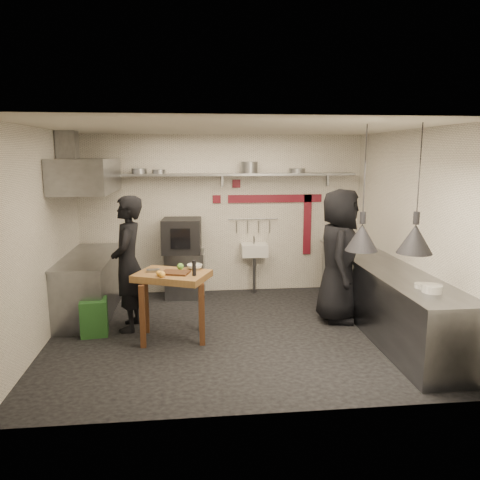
{
  "coord_description": "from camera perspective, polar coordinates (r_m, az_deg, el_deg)",
  "views": [
    {
      "loc": [
        -0.57,
        -6.18,
        2.46
      ],
      "look_at": [
        0.12,
        0.3,
        1.27
      ],
      "focal_mm": 35.0,
      "sensor_mm": 36.0,
      "label": 1
    }
  ],
  "objects": [
    {
      "name": "heat_lamp_near",
      "position": [
        5.62,
        14.9,
        6.05
      ],
      "size": [
        0.41,
        0.41,
        1.46
      ],
      "primitive_type": null,
      "rotation": [
        0.0,
        0.0,
        -0.07
      ],
      "color": "black",
      "rests_on": "ceiling"
    },
    {
      "name": "stock_pot",
      "position": [
        8.17,
        1.14,
        8.85
      ],
      "size": [
        0.37,
        0.37,
        0.2
      ],
      "primitive_type": "cylinder",
      "rotation": [
        0.0,
        0.0,
        -0.33
      ],
      "color": "slate",
      "rests_on": "back_shelf"
    },
    {
      "name": "steel_tray",
      "position": [
        6.35,
        -10.54,
        -3.69
      ],
      "size": [
        0.18,
        0.13,
        0.03
      ],
      "primitive_type": "cube",
      "rotation": [
        0.0,
        0.0,
        0.06
      ],
      "color": "slate",
      "rests_on": "prep_table"
    },
    {
      "name": "utensil_rail",
      "position": [
        8.39,
        1.62,
        2.58
      ],
      "size": [
        0.9,
        0.02,
        0.02
      ],
      "primitive_type": "cylinder",
      "rotation": [
        0.0,
        1.57,
        0.0
      ],
      "color": "slate",
      "rests_on": "wall_back"
    },
    {
      "name": "counter_left",
      "position": [
        7.67,
        -17.85,
        -5.32
      ],
      "size": [
        0.7,
        1.9,
        0.9
      ],
      "primitive_type": "cube",
      "color": "slate",
      "rests_on": "floor"
    },
    {
      "name": "sink_tap",
      "position": [
        8.31,
        1.73,
        -0.01
      ],
      "size": [
        0.03,
        0.03,
        0.14
      ],
      "primitive_type": "cylinder",
      "color": "slate",
      "rests_on": "hand_sink"
    },
    {
      "name": "oven_stand",
      "position": [
        8.25,
        -6.69,
        -4.14
      ],
      "size": [
        0.7,
        0.64,
        0.8
      ],
      "primitive_type": "cube",
      "rotation": [
        0.0,
        0.0,
        -0.07
      ],
      "color": "slate",
      "rests_on": "floor"
    },
    {
      "name": "red_band_vert",
      "position": [
        8.62,
        8.2,
        1.88
      ],
      "size": [
        0.14,
        0.02,
        1.1
      ],
      "primitive_type": "cube",
      "color": "maroon",
      "rests_on": "wall_back"
    },
    {
      "name": "hood_duct",
      "position": [
        7.44,
        -20.29,
        10.45
      ],
      "size": [
        0.28,
        0.28,
        0.5
      ],
      "primitive_type": "cube",
      "color": "slate",
      "rests_on": "ceiling"
    },
    {
      "name": "combi_oven",
      "position": [
        8.08,
        -7.1,
        0.55
      ],
      "size": [
        0.69,
        0.65,
        0.58
      ],
      "primitive_type": "cube",
      "rotation": [
        0.0,
        0.0,
        -0.07
      ],
      "color": "black",
      "rests_on": "oven_stand"
    },
    {
      "name": "pan_mid_left",
      "position": [
        8.12,
        -9.86,
        8.23
      ],
      "size": [
        0.28,
        0.28,
        0.07
      ],
      "primitive_type": "cylinder",
      "rotation": [
        0.0,
        0.0,
        -0.34
      ],
      "color": "slate",
      "rests_on": "back_shelf"
    },
    {
      "name": "veg_ball",
      "position": [
        6.37,
        -7.28,
        -3.23
      ],
      "size": [
        0.11,
        0.11,
        0.09
      ],
      "primitive_type": "sphere",
      "rotation": [
        0.0,
        0.0,
        0.25
      ],
      "color": "#579A35",
      "rests_on": "prep_table"
    },
    {
      "name": "counter_left_top",
      "position": [
        7.56,
        -18.05,
        -1.92
      ],
      "size": [
        0.76,
        2.0,
        0.03
      ],
      "primitive_type": "cube",
      "color": "slate",
      "rests_on": "counter_left"
    },
    {
      "name": "shelf_bracket_right",
      "position": [
        8.62,
        10.63,
        7.29
      ],
      "size": [
        0.04,
        0.06,
        0.24
      ],
      "primitive_type": "cube",
      "color": "slate",
      "rests_on": "wall_back"
    },
    {
      "name": "pepper_mill",
      "position": [
        6.05,
        -5.61,
        -3.44
      ],
      "size": [
        0.06,
        0.06,
        0.2
      ],
      "primitive_type": "cylinder",
      "rotation": [
        0.0,
        0.0,
        -0.07
      ],
      "color": "black",
      "rests_on": "prep_table"
    },
    {
      "name": "prep_table",
      "position": [
        6.39,
        -8.17,
        -7.95
      ],
      "size": [
        1.1,
        0.95,
        0.92
      ],
      "primitive_type": null,
      "rotation": [
        0.0,
        0.0,
        -0.4
      ],
      "color": "olive",
      "rests_on": "floor"
    },
    {
      "name": "oven_door",
      "position": [
        7.82,
        -7.23,
        0.22
      ],
      "size": [
        0.53,
        0.07,
        0.46
      ],
      "primitive_type": "cube",
      "rotation": [
        0.0,
        0.0,
        -0.07
      ],
      "color": "maroon",
      "rests_on": "combi_oven"
    },
    {
      "name": "lemon_b",
      "position": [
        6.04,
        -9.48,
        -4.16
      ],
      "size": [
        0.1,
        0.1,
        0.08
      ],
      "primitive_type": "sphere",
      "rotation": [
        0.0,
        0.0,
        0.16
      ],
      "color": "gold",
      "rests_on": "prep_table"
    },
    {
      "name": "chef_left",
      "position": [
        6.74,
        -13.49,
        -2.82
      ],
      "size": [
        0.49,
        0.71,
        1.91
      ],
      "primitive_type": "imported",
      "rotation": [
        0.0,
        0.0,
        -1.62
      ],
      "color": "black",
      "rests_on": "floor"
    },
    {
      "name": "cutting_board",
      "position": [
        6.2,
        -7.88,
        -3.97
      ],
      "size": [
        0.41,
        0.34,
        0.02
      ],
      "primitive_type": "cube",
      "rotation": [
        0.0,
        0.0,
        -0.29
      ],
      "color": "#4C2B17",
      "rests_on": "prep_table"
    },
    {
      "name": "green_bin",
      "position": [
        6.84,
        -17.35,
        -8.96
      ],
      "size": [
        0.4,
        0.4,
        0.5
      ],
      "primitive_type": "cube",
      "rotation": [
        0.0,
        0.0,
        0.13
      ],
      "color": "#1F501F",
      "rests_on": "floor"
    },
    {
      "name": "chef_right",
      "position": [
        7.05,
        11.99,
        -1.9
      ],
      "size": [
        0.9,
        1.11,
        1.97
      ],
      "primitive_type": "imported",
      "rotation": [
        0.0,
        0.0,
        1.25
      ],
      "color": "black",
      "rests_on": "floor"
    },
    {
      "name": "small_bowl_right",
      "position": [
        5.86,
        21.34,
        -5.22
      ],
      "size": [
        0.22,
        0.22,
        0.05
      ],
      "primitive_type": "cylinder",
      "rotation": [
        0.0,
        0.0,
        -0.27
      ],
      "color": "silver",
      "rests_on": "counter_right_top"
    },
    {
      "name": "extractor_hood",
      "position": [
        7.39,
        -18.21,
        7.47
      ],
      "size": [
        0.78,
        1.6,
        0.5
      ],
      "primitive_type": "cube",
      "color": "slate",
      "rests_on": "ceiling"
    },
    {
      "name": "oven_glass",
      "position": [
        7.77,
        -7.27,
        0.15
      ],
      "size": [
        0.32,
        0.04,
        0.34
      ],
      "primitive_type": "cube",
      "rotation": [
        0.0,
        0.0,
        -0.07
      ],
      "color": "black",
      "rests_on": "oven_door"
    },
    {
      "name": "shelf_bracket_left",
      "position": [
        8.37,
        -15.37,
        7.01
      ],
      "size": [
        0.04,
        0.06,
        0.24
      ],
      "primitive_type": "cube",
      "color": "slate",
      "rests_on": "wall_back"
    },
    {
      "name": "pan_right",
      "position": [
        8.32,
        6.97,
        8.39
      ],
      "size": [
        0.36,
        0.36,
        0.08
      ],
      "primitive_type": "cylinder",
      "rotation": [
        0.0,
        0.0,
        -0.37
      ],
      "color": "slate",
      "rests_on": "back_shelf"
    },
    {
      "name": "wall_back",
      "position": [
        8.37,
        -2.16,
        3.11
      ],
      "size": [
        5.0,
        0.04,
        2.8
      ],
      "primitive_type": "cube",
      "color": "beige",
      "rests_on": "floor"
    },
    {
      "name": "shelf_bracket_mid",
      "position": [
        8.28,
        -2.17,
        7.34
      ],
      "size": [
        0.04,
        0.06,
        0.24
      ],
      "primitive_type": "cube",
      "color": "slate",
      "rests_on": "wall_back"
    },
    {
      "name": "counter_right",
      "position": [
        7.05,
        17.01,
        -6.66
      ],
      "size": [
        0.7,
        3.8,
        0.9
      ],
      "primitive_type": "cube",
      "color": "slate",
      "rests_on": "floor"
    },
    {
      "name": "back_shelf",
      "position": [
        8.13,
        -2.11,
        7.99
      ],
      "size": [
        4.6,
        0.34,
        0.04
      ],
      "primitive_type": "cube",
      "color": "slate",
      "rests_on": "wall_back"
    },
    {
      "name": "wall_right",
      "position": [
        6.98,
        20.07,
        1.02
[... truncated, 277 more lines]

